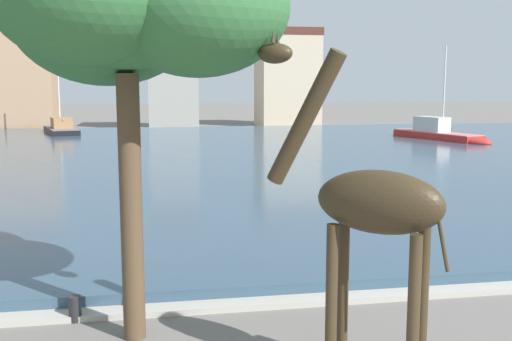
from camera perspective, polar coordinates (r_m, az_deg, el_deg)
harbor_water at (r=36.86m, az=-6.33°, el=1.36°), size 87.50×49.67×0.34m
quay_edge_coping at (r=12.48m, az=1.37°, el=-12.59°), size 87.50×0.50×0.12m
giraffe_statue at (r=8.85m, az=10.74°, el=-3.54°), size 2.60×2.28×5.30m
sailboat_black at (r=55.83m, az=-18.26°, el=3.72°), size 4.21×8.44×9.14m
sailboat_red at (r=48.59m, az=17.39°, el=3.25°), size 4.31×9.64×7.49m
shade_tree at (r=10.55m, az=-12.35°, el=15.00°), size 4.79×4.73×7.04m
mooring_bollard at (r=12.16m, az=-16.98°, el=-12.58°), size 0.24×0.24×0.50m
townhouse_tall_gabled at (r=65.65m, az=-21.81°, el=8.58°), size 7.25×5.22×11.28m
townhouse_end_terrace at (r=64.20m, az=-8.05°, el=8.42°), size 5.15×7.12×9.77m
townhouse_narrow_midrow at (r=67.95m, az=3.01°, el=8.88°), size 6.66×6.33×10.75m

